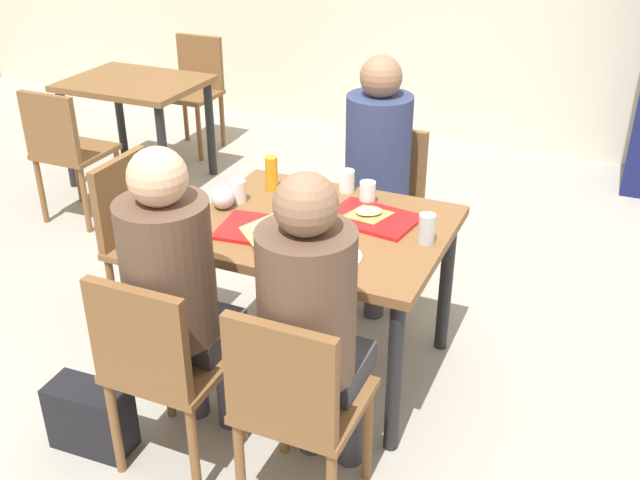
% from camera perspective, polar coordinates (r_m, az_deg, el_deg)
% --- Properties ---
extents(ground_plane, '(10.00, 10.00, 0.02)m').
position_cam_1_polar(ground_plane, '(3.47, 0.00, -9.69)').
color(ground_plane, '#9E998E').
extents(main_table, '(1.05, 0.85, 0.72)m').
position_cam_1_polar(main_table, '(3.12, 0.00, -0.41)').
color(main_table, brown).
rests_on(main_table, ground_plane).
extents(chair_near_left, '(0.40, 0.40, 0.85)m').
position_cam_1_polar(chair_near_left, '(2.71, -12.18, -9.08)').
color(chair_near_left, brown).
rests_on(chair_near_left, ground_plane).
extents(chair_near_right, '(0.40, 0.40, 0.85)m').
position_cam_1_polar(chair_near_right, '(2.49, -1.98, -12.20)').
color(chair_near_right, brown).
rests_on(chair_near_right, ground_plane).
extents(chair_far_side, '(0.40, 0.40, 0.85)m').
position_cam_1_polar(chair_far_side, '(3.86, 4.83, 3.17)').
color(chair_far_side, brown).
rests_on(chair_far_side, ground_plane).
extents(chair_left_end, '(0.40, 0.40, 0.85)m').
position_cam_1_polar(chair_left_end, '(3.60, -13.37, 0.60)').
color(chair_left_end, brown).
rests_on(chair_left_end, ground_plane).
extents(person_in_red, '(0.32, 0.42, 1.26)m').
position_cam_1_polar(person_in_red, '(2.67, -11.00, -3.23)').
color(person_in_red, '#383842').
rests_on(person_in_red, ground_plane).
extents(person_in_brown_jacket, '(0.32, 0.42, 1.26)m').
position_cam_1_polar(person_in_brown_jacket, '(2.44, -0.65, -5.83)').
color(person_in_brown_jacket, '#383842').
rests_on(person_in_brown_jacket, ground_plane).
extents(person_far_side, '(0.32, 0.42, 1.26)m').
position_cam_1_polar(person_far_side, '(3.64, 4.25, 5.86)').
color(person_far_side, '#383842').
rests_on(person_far_side, ground_plane).
extents(tray_red_near, '(0.39, 0.30, 0.02)m').
position_cam_1_polar(tray_red_near, '(3.03, -4.32, 0.79)').
color(tray_red_near, red).
rests_on(tray_red_near, main_table).
extents(tray_red_far, '(0.39, 0.31, 0.02)m').
position_cam_1_polar(tray_red_far, '(3.12, 4.03, 1.67)').
color(tray_red_far, red).
rests_on(tray_red_far, main_table).
extents(paper_plate_center, '(0.22, 0.22, 0.01)m').
position_cam_1_polar(paper_plate_center, '(3.33, -0.87, 3.39)').
color(paper_plate_center, white).
rests_on(paper_plate_center, main_table).
extents(paper_plate_near_edge, '(0.22, 0.22, 0.01)m').
position_cam_1_polar(paper_plate_near_edge, '(2.83, 1.02, -1.25)').
color(paper_plate_near_edge, white).
rests_on(paper_plate_near_edge, main_table).
extents(pizza_slice_a, '(0.20, 0.26, 0.02)m').
position_cam_1_polar(pizza_slice_a, '(3.01, -4.26, 0.94)').
color(pizza_slice_a, '#DBAD60').
rests_on(pizza_slice_a, tray_red_near).
extents(pizza_slice_b, '(0.21, 0.21, 0.02)m').
position_cam_1_polar(pizza_slice_b, '(3.13, 3.72, 2.13)').
color(pizza_slice_b, '#C68C47').
rests_on(pizza_slice_b, tray_red_far).
extents(pizza_slice_c, '(0.18, 0.25, 0.02)m').
position_cam_1_polar(pizza_slice_c, '(3.31, -1.08, 3.46)').
color(pizza_slice_c, '#DBAD60').
rests_on(pizza_slice_c, paper_plate_center).
extents(pizza_slice_d, '(0.26, 0.26, 0.02)m').
position_cam_1_polar(pizza_slice_d, '(2.84, 0.49, -0.89)').
color(pizza_slice_d, '#DBAD60').
rests_on(pizza_slice_d, paper_plate_near_edge).
extents(plastic_cup_a, '(0.07, 0.07, 0.10)m').
position_cam_1_polar(plastic_cup_a, '(3.37, 2.06, 4.55)').
color(plastic_cup_a, white).
rests_on(plastic_cup_a, main_table).
extents(plastic_cup_b, '(0.07, 0.07, 0.10)m').
position_cam_1_polar(plastic_cup_b, '(2.76, -2.52, -1.06)').
color(plastic_cup_b, white).
rests_on(plastic_cup_b, main_table).
extents(plastic_cup_c, '(0.07, 0.07, 0.10)m').
position_cam_1_polar(plastic_cup_c, '(3.28, -6.29, 3.73)').
color(plastic_cup_c, white).
rests_on(plastic_cup_c, main_table).
extents(plastic_cup_d, '(0.07, 0.07, 0.10)m').
position_cam_1_polar(plastic_cup_d, '(3.26, 3.66, 3.64)').
color(plastic_cup_d, white).
rests_on(plastic_cup_d, main_table).
extents(soda_can, '(0.07, 0.07, 0.12)m').
position_cam_1_polar(soda_can, '(2.94, 8.16, 0.85)').
color(soda_can, '#B7BCC6').
rests_on(soda_can, main_table).
extents(condiment_bottle, '(0.06, 0.06, 0.16)m').
position_cam_1_polar(condiment_bottle, '(3.37, -3.73, 5.07)').
color(condiment_bottle, orange).
rests_on(condiment_bottle, main_table).
extents(foil_bundle, '(0.10, 0.10, 0.10)m').
position_cam_1_polar(foil_bundle, '(3.23, -7.44, 3.24)').
color(foil_bundle, silver).
rests_on(foil_bundle, main_table).
extents(handbag, '(0.33, 0.17, 0.28)m').
position_cam_1_polar(handbag, '(3.11, -17.12, -12.81)').
color(handbag, black).
rests_on(handbag, ground_plane).
extents(background_table, '(0.90, 0.70, 0.72)m').
position_cam_1_polar(background_table, '(5.30, -13.90, 10.51)').
color(background_table, brown).
rests_on(background_table, ground_plane).
extents(background_chair_near, '(0.40, 0.40, 0.85)m').
position_cam_1_polar(background_chair_near, '(4.80, -18.92, 6.77)').
color(background_chair_near, brown).
rests_on(background_chair_near, ground_plane).
extents(background_chair_far, '(0.40, 0.40, 0.85)m').
position_cam_1_polar(background_chair_far, '(5.90, -9.54, 11.65)').
color(background_chair_far, brown).
rests_on(background_chair_far, ground_plane).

